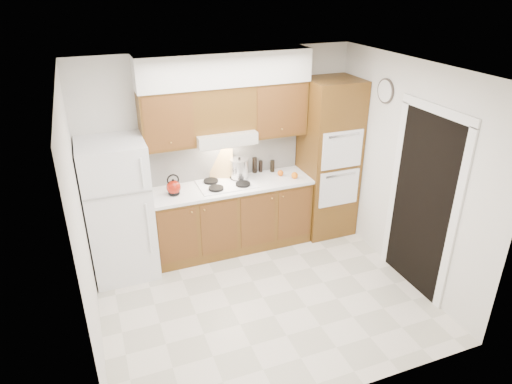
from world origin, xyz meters
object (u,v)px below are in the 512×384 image
(fridge, at_px, (119,210))
(oven_cabinet, at_px, (328,159))
(stock_pot, at_px, (239,169))
(kettle, at_px, (174,187))

(fridge, xyz_separation_m, oven_cabinet, (2.85, 0.03, 0.24))
(oven_cabinet, bearing_deg, stock_pot, 173.85)
(oven_cabinet, bearing_deg, fridge, -179.30)
(kettle, bearing_deg, fridge, -162.02)
(stock_pot, bearing_deg, oven_cabinet, -6.15)
(kettle, height_order, stock_pot, stock_pot)
(fridge, xyz_separation_m, stock_pot, (1.59, 0.17, 0.23))
(fridge, height_order, kettle, fridge)
(kettle, distance_m, stock_pot, 0.93)
(kettle, xyz_separation_m, stock_pot, (0.91, 0.15, 0.05))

